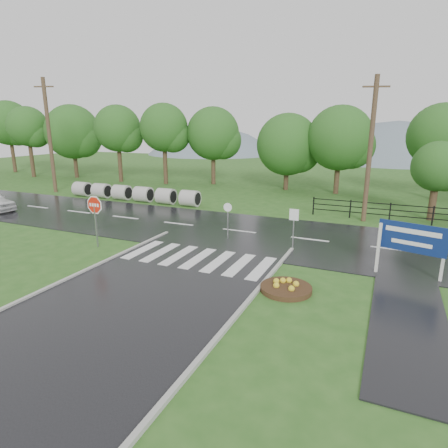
% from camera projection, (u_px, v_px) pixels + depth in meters
% --- Properties ---
extents(ground, '(120.00, 120.00, 0.00)m').
position_uv_depth(ground, '(128.00, 307.00, 12.43)').
color(ground, '#2B591D').
rests_on(ground, ground).
extents(main_road, '(90.00, 8.00, 0.04)m').
position_uv_depth(main_road, '(239.00, 232.00, 21.27)').
color(main_road, black).
rests_on(main_road, ground).
extents(walkway, '(2.20, 11.00, 0.04)m').
position_uv_depth(walkway, '(407.00, 304.00, 12.63)').
color(walkway, black).
rests_on(walkway, ground).
extents(crosswalk, '(6.50, 2.80, 0.02)m').
position_uv_depth(crosswalk, '(198.00, 258.00, 16.84)').
color(crosswalk, silver).
rests_on(crosswalk, ground).
extents(curb_right, '(0.15, 24.00, 0.12)m').
position_uv_depth(curb_right, '(146.00, 426.00, 7.50)').
color(curb_right, '#A3A39B').
rests_on(curb_right, ground).
extents(fence_west, '(9.58, 0.08, 1.20)m').
position_uv_depth(fence_west, '(390.00, 210.00, 23.35)').
color(fence_west, black).
rests_on(fence_west, ground).
extents(hills, '(102.00, 48.00, 48.00)m').
position_uv_depth(hills, '(360.00, 240.00, 72.46)').
color(hills, slate).
rests_on(hills, ground).
extents(treeline, '(83.20, 5.20, 10.00)m').
position_uv_depth(treeline, '(308.00, 194.00, 33.25)').
color(treeline, '#20541A').
rests_on(treeline, ground).
extents(culvert_pipes, '(11.80, 1.20, 1.20)m').
position_uv_depth(culvert_pipes, '(132.00, 193.00, 29.94)').
color(culvert_pipes, '#9E9B93').
rests_on(culvert_pipes, ground).
extents(stop_sign, '(1.22, 0.06, 2.74)m').
position_uv_depth(stop_sign, '(95.00, 209.00, 18.13)').
color(stop_sign, '#939399').
rests_on(stop_sign, ground).
extents(estate_billboard, '(2.45, 0.73, 2.21)m').
position_uv_depth(estate_billboard, '(412.00, 241.00, 14.50)').
color(estate_billboard, silver).
rests_on(estate_billboard, ground).
extents(flower_bed, '(1.87, 1.87, 0.37)m').
position_uv_depth(flower_bed, '(286.00, 287.00, 13.60)').
color(flower_bed, '#332111').
rests_on(flower_bed, ground).
extents(reg_sign_small, '(0.45, 0.05, 2.03)m').
position_uv_depth(reg_sign_small, '(294.00, 221.00, 17.81)').
color(reg_sign_small, '#939399').
rests_on(reg_sign_small, ground).
extents(reg_sign_round, '(0.46, 0.07, 1.96)m').
position_uv_depth(reg_sign_round, '(228.00, 216.00, 19.55)').
color(reg_sign_round, '#939399').
rests_on(reg_sign_round, ground).
extents(utility_pole_west, '(1.70, 0.64, 9.82)m').
position_uv_depth(utility_pole_west, '(49.00, 136.00, 32.78)').
color(utility_pole_west, '#473523').
rests_on(utility_pole_west, ground).
extents(utility_pole_east, '(1.50, 0.58, 8.71)m').
position_uv_depth(utility_pole_east, '(370.00, 150.00, 22.55)').
color(utility_pole_east, '#473523').
rests_on(utility_pole_east, ground).
extents(entrance_tree_left, '(3.09, 3.09, 4.96)m').
position_uv_depth(entrance_tree_left, '(438.00, 167.00, 23.05)').
color(entrance_tree_left, '#3D2B1C').
rests_on(entrance_tree_left, ground).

